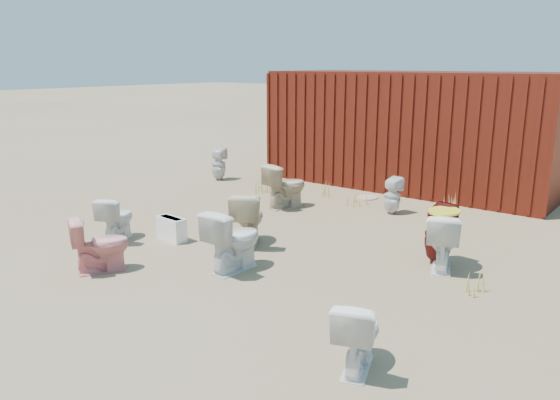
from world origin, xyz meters
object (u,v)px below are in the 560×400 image
Objects in this scene: toilet_back_beige_left at (248,218)px; loose_tank at (171,229)px; toilet_front_maroon at (439,235)px; toilet_back_a at (219,164)px; toilet_front_pink at (100,244)px; toilet_front_a at (117,218)px; toilet_front_c at (234,240)px; toilet_back_yellowlid at (442,241)px; toilet_front_e at (358,333)px; shipping_container at (413,129)px; toilet_back_beige_right at (286,186)px; toilet_back_e at (392,196)px.

toilet_back_beige_left is 1.19m from loose_tank.
toilet_back_a is at bearing -13.08° from toilet_front_maroon.
toilet_front_maroon reaches higher than toilet_front_pink.
toilet_back_a is (-2.75, 4.94, 0.01)m from toilet_front_pink.
toilet_back_a is 4.62m from toilet_back_beige_left.
toilet_front_c is at bearing 159.66° from toilet_front_a.
toilet_back_yellowlid is (2.06, 1.67, -0.03)m from toilet_front_c.
toilet_front_a is 4.70m from toilet_front_e.
toilet_back_yellowlid is at bearing -113.35° from toilet_front_pink.
loose_tank is at bearing -2.63° from toilet_back_beige_left.
toilet_front_c is 1.61× the size of loose_tank.
shipping_container is 6.59m from toilet_front_a.
toilet_front_c reaches higher than loose_tank.
toilet_back_beige_left is 2.17m from toilet_back_beige_right.
toilet_back_e is at bearing -71.92° from shipping_container.
toilet_back_beige_right is at bearing 140.29° from toilet_back_a.
shipping_container reaches higher than toilet_back_e.
shipping_container is 7.51× the size of toilet_front_maroon.
toilet_front_pink is 0.94× the size of toilet_back_yellowlid.
toilet_front_e is (0.46, -2.86, -0.07)m from toilet_front_maroon.
shipping_container reaches higher than loose_tank.
toilet_back_e is (-1.71, 2.01, -0.05)m from toilet_back_yellowlid.
toilet_back_e is at bearing 158.24° from toilet_back_a.
toilet_front_maroon is 1.06× the size of toilet_back_yellowlid.
shipping_container is at bearing -82.54° from toilet_back_yellowlid.
toilet_front_a is 1.01× the size of toilet_front_e.
toilet_front_a is 3.16m from toilet_back_beige_right.
toilet_front_pink is 0.89× the size of toilet_front_maroon.
toilet_back_e reaches higher than loose_tank.
toilet_back_a is (-6.01, 2.06, -0.04)m from toilet_front_maroon.
toilet_front_maroon is at bearing 141.73° from toilet_back_a.
toilet_back_beige_right reaches higher than toilet_back_a.
toilet_back_yellowlid is at bearing 178.55° from toilet_front_a.
toilet_front_maroon is 1.10× the size of toilet_back_a.
toilet_back_a is at bearing -90.36° from toilet_front_a.
toilet_front_e is at bearing 104.95° from toilet_front_maroon.
toilet_front_e is (2.86, -7.18, -0.87)m from shipping_container.
toilet_front_c is (1.29, 1.07, 0.05)m from toilet_front_pink.
toilet_front_pink is 3.71m from toilet_front_e.
toilet_front_e is 4.20m from loose_tank.
toilet_front_maroon reaches higher than toilet_back_a.
toilet_back_yellowlid is at bearing 165.36° from toilet_back_beige_left.
toilet_front_pink is 5.03m from toilet_back_e.
toilet_front_c is 1.02× the size of toilet_back_beige_left.
toilet_back_e is (0.88, 2.80, -0.07)m from toilet_back_beige_left.
toilet_front_a is 0.95× the size of toilet_front_pink.
shipping_container is 6.19m from toilet_front_c.
toilet_back_e is (0.80, -2.44, -0.88)m from shipping_container.
shipping_container is 7.78m from toilet_front_e.
toilet_front_maroon is at bearing -111.12° from toilet_front_pink.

